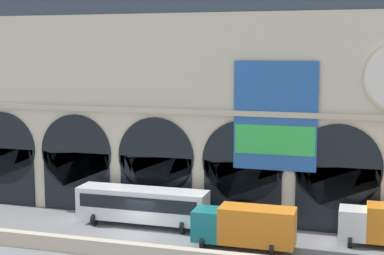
% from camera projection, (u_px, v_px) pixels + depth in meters
% --- Properties ---
extents(ground_plane, '(200.00, 200.00, 0.00)m').
position_uv_depth(ground_plane, '(135.00, 235.00, 45.25)').
color(ground_plane, slate).
extents(quay_parapet_wall, '(90.00, 0.70, 1.12)m').
position_uv_depth(quay_parapet_wall, '(108.00, 248.00, 40.53)').
color(quay_parapet_wall, beige).
rests_on(quay_parapet_wall, ground).
extents(station_building, '(47.20, 4.79, 21.41)m').
position_uv_depth(station_building, '(164.00, 97.00, 50.66)').
color(station_building, beige).
rests_on(station_building, ground).
extents(bus_center, '(11.00, 3.25, 3.10)m').
position_uv_depth(bus_center, '(142.00, 205.00, 47.40)').
color(bus_center, white).
rests_on(bus_center, ground).
extents(box_truck_mideast, '(7.50, 2.91, 3.12)m').
position_uv_depth(box_truck_mideast, '(245.00, 226.00, 41.99)').
color(box_truck_mideast, '#19727A').
rests_on(box_truck_mideast, ground).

